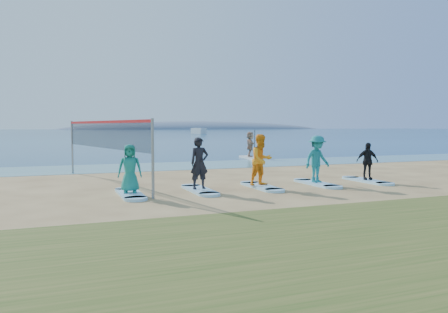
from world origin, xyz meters
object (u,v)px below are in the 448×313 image
object	(u,v)px
surfboard_3	(317,183)
student_4	(367,161)
student_1	(199,163)
surfboard_4	(367,181)
paddleboarder	(250,144)
boat_offshore_b	(199,134)
surfboard_2	(261,187)
surfboard_0	(130,194)
student_0	(130,168)
student_2	(261,160)
surfboard_1	(199,190)
volleyball_net	(104,135)
student_3	(317,159)
paddleboard	(250,158)

from	to	relation	value
surfboard_3	student_4	bearing A→B (deg)	0.00
student_1	surfboard_4	world-z (taller)	student_1
paddleboarder	boat_offshore_b	bearing A→B (deg)	6.37
boat_offshore_b	surfboard_2	bearing A→B (deg)	-119.71
surfboard_0	student_4	xyz separation A→B (m)	(9.53, 0.00, 0.80)
paddleboarder	student_1	size ratio (longest dim) A/B	0.98
student_0	student_2	world-z (taller)	student_2
student_0	surfboard_1	xyz separation A→B (m)	(2.38, 0.00, -0.84)
volleyball_net	surfboard_1	bearing A→B (deg)	-50.13
paddleboarder	student_3	world-z (taller)	student_3
surfboard_0	student_3	xyz separation A→B (m)	(7.15, 0.00, 0.95)
surfboard_0	student_2	world-z (taller)	student_2
boat_offshore_b	student_4	bearing A→B (deg)	-117.37
student_0	student_4	distance (m)	9.53
student_1	student_2	size ratio (longest dim) A/B	0.95
paddleboard	surfboard_4	bearing A→B (deg)	-87.96
volleyball_net	surfboard_2	bearing A→B (deg)	-33.07
paddleboarder	surfboard_0	bearing A→B (deg)	164.17
paddleboard	student_0	world-z (taller)	student_0
student_0	surfboard_2	distance (m)	4.84
surfboard_1	student_1	world-z (taller)	student_1
paddleboard	student_1	size ratio (longest dim) A/B	1.68
surfboard_0	student_1	bearing A→B (deg)	0.00
student_0	paddleboard	bearing A→B (deg)	63.06
student_0	surfboard_4	distance (m)	9.57
boat_offshore_b	student_0	distance (m)	114.74
paddleboard	surfboard_2	size ratio (longest dim) A/B	1.36
paddleboarder	boat_offshore_b	xyz separation A→B (m)	(27.15, 95.08, -0.99)
surfboard_1	surfboard_3	world-z (taller)	same
student_2	volleyball_net	bearing A→B (deg)	134.52
volleyball_net	student_1	distance (m)	4.53
boat_offshore_b	student_1	distance (m)	113.98
student_0	student_4	size ratio (longest dim) A/B	1.05
volleyball_net	boat_offshore_b	distance (m)	111.70
student_1	student_3	world-z (taller)	student_3
surfboard_0	surfboard_3	bearing A→B (deg)	0.00
student_1	student_4	xyz separation A→B (m)	(7.15, 0.00, -0.14)
student_2	surfboard_1	bearing A→B (deg)	167.59
paddleboarder	student_4	world-z (taller)	paddleboarder
surfboard_1	surfboard_2	distance (m)	2.38
surfboard_2	paddleboard	bearing A→B (deg)	66.87
student_1	student_2	distance (m)	2.38
surfboard_2	student_2	world-z (taller)	student_2
surfboard_4	surfboard_3	bearing A→B (deg)	180.00
volleyball_net	paddleboard	size ratio (longest dim) A/B	2.95
surfboard_0	student_0	size ratio (longest dim) A/B	1.39
student_4	paddleboarder	bearing A→B (deg)	105.11
student_1	surfboard_3	world-z (taller)	student_1
student_4	surfboard_0	bearing A→B (deg)	-160.94
surfboard_1	student_2	xyz separation A→B (m)	(2.38, 0.00, 0.98)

